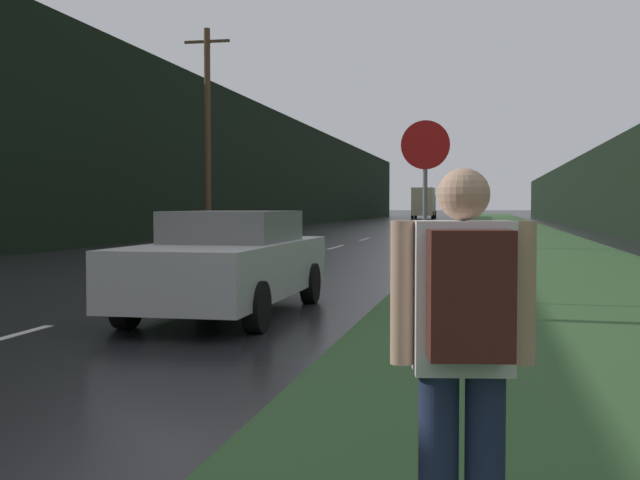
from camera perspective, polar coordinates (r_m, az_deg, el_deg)
The scene contains 12 objects.
grass_verge at distance 39.27m, azimuth 13.75°, elevation 0.20°, with size 6.00×240.00×0.02m, color #33562D.
lane_stripe_c at distance 15.53m, azimuth -8.36°, elevation -3.09°, with size 0.12×3.00×0.01m, color silver.
lane_stripe_d at distance 22.21m, azimuth -2.16°, elevation -1.41°, with size 0.12×3.00×0.01m, color silver.
lane_stripe_e at distance 29.05m, azimuth 1.14°, elevation -0.51°, with size 0.12×3.00×0.01m, color silver.
lane_stripe_f at distance 35.94m, azimuth 3.18°, elevation 0.05°, with size 0.12×3.00×0.01m, color silver.
treeline_far_side at distance 51.52m, azimuth -5.33°, elevation 5.21°, with size 2.00×140.00×8.00m, color black.
treeline_near_side at distance 49.78m, azimuth 20.29°, elevation 3.45°, with size 2.00×140.00×5.02m, color black.
utility_pole_far at distance 31.34m, azimuth -8.00°, elevation 7.50°, with size 1.80×0.24×8.28m.
stop_sign at distance 12.54m, azimuth 7.48°, elevation 3.73°, with size 0.76×0.07×2.81m.
hitchhiker_with_backpack at distance 3.19m, azimuth 10.19°, elevation -7.45°, with size 0.56×0.45×1.63m.
car_passing_near at distance 11.07m, azimuth -6.44°, elevation -1.55°, with size 1.84×4.74×1.42m.
delivery_truck at distance 96.08m, azimuth 7.40°, elevation 2.64°, with size 2.62×7.15×3.64m.
Camera 1 is at (5.30, 0.79, 1.49)m, focal length 45.00 mm.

